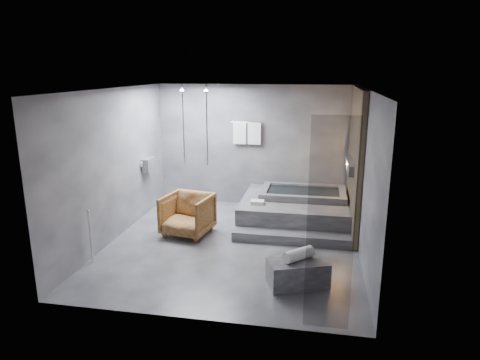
# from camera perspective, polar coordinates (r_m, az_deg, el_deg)

# --- Properties ---
(room) EXTENTS (5.00, 5.04, 2.82)m
(room) POSITION_cam_1_polar(r_m,az_deg,el_deg) (7.65, 2.28, 4.03)
(room) COLOR #333336
(room) RESTS_ON ground
(tub_deck) EXTENTS (2.20, 2.00, 0.50)m
(tub_deck) POSITION_cam_1_polar(r_m,az_deg,el_deg) (9.13, 7.35, -3.93)
(tub_deck) COLOR #39383B
(tub_deck) RESTS_ON ground
(tub_step) EXTENTS (2.20, 0.36, 0.18)m
(tub_step) POSITION_cam_1_polar(r_m,az_deg,el_deg) (8.08, 6.83, -7.63)
(tub_step) COLOR #39383B
(tub_step) RESTS_ON ground
(concrete_bench) EXTENTS (0.98, 0.76, 0.39)m
(concrete_bench) POSITION_cam_1_polar(r_m,az_deg,el_deg) (6.55, 7.69, -12.18)
(concrete_bench) COLOR #373739
(concrete_bench) RESTS_ON ground
(driftwood_chair) EXTENTS (1.00, 1.02, 0.80)m
(driftwood_chair) POSITION_cam_1_polar(r_m,az_deg,el_deg) (8.36, -7.01, -4.59)
(driftwood_chair) COLOR #4D2D13
(driftwood_chair) RESTS_ON ground
(rolled_towel) EXTENTS (0.47, 0.46, 0.18)m
(rolled_towel) POSITION_cam_1_polar(r_m,az_deg,el_deg) (6.46, 7.82, -9.81)
(rolled_towel) COLOR white
(rolled_towel) RESTS_ON concrete_bench
(deck_towel) EXTENTS (0.28, 0.22, 0.07)m
(deck_towel) POSITION_cam_1_polar(r_m,az_deg,el_deg) (8.61, 2.33, -2.97)
(deck_towel) COLOR silver
(deck_towel) RESTS_ON tub_deck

